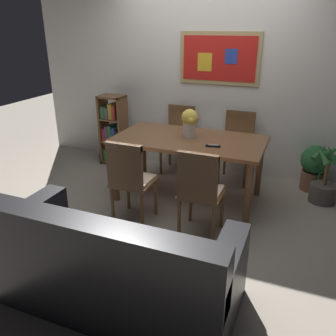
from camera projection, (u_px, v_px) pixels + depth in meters
ground_plane at (169, 209)px, 3.97m from camera, size 12.00×12.00×0.00m
wall_back_with_painting at (208, 76)px, 4.68m from camera, size 5.20×0.14×2.60m
dining_table at (189, 146)px, 3.98m from camera, size 1.70×0.92×0.75m
dining_chair_near_right at (200, 187)px, 3.25m from camera, size 0.40×0.41×0.91m
dining_chair_far_left at (179, 133)px, 4.86m from camera, size 0.40×0.41×0.91m
dining_chair_near_left at (130, 176)px, 3.50m from camera, size 0.40×0.41×0.91m
dining_chair_far_right at (237, 141)px, 4.54m from camera, size 0.40×0.41×0.91m
leather_couch at (112, 267)px, 2.54m from camera, size 1.80×0.84×0.84m
bookshelf at (114, 133)px, 5.15m from camera, size 0.36×0.28×1.01m
potted_ivy at (315, 167)px, 4.33m from camera, size 0.36×0.36×0.58m
potted_palm at (324, 182)px, 4.04m from camera, size 0.39×0.39×0.75m
flower_vase at (190, 122)px, 3.93m from camera, size 0.20×0.20×0.32m
tv_remote at (213, 146)px, 3.67m from camera, size 0.16×0.07×0.02m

